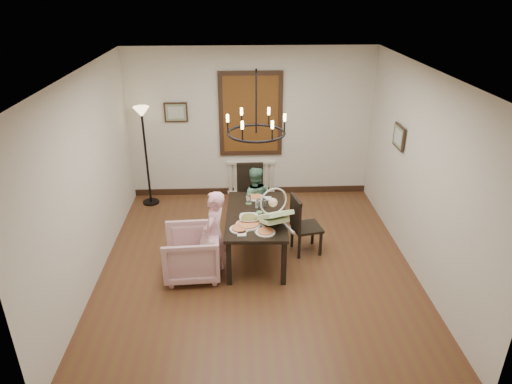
{
  "coord_description": "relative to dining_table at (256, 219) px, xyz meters",
  "views": [
    {
      "loc": [
        -0.26,
        -5.64,
        3.82
      ],
      "look_at": [
        0.0,
        0.29,
        1.05
      ],
      "focal_mm": 32.0,
      "sensor_mm": 36.0,
      "label": 1
    }
  ],
  "objects": [
    {
      "name": "elderly_woman",
      "position": [
        -0.59,
        -0.44,
        -0.1
      ],
      "size": [
        0.36,
        0.45,
        1.07
      ],
      "primitive_type": "imported",
      "rotation": [
        0.0,
        0.0,
        -1.88
      ],
      "color": "#EBA6B5",
      "rests_on": "room_shell"
    },
    {
      "name": "baby_bouncer",
      "position": [
        0.22,
        -0.36,
        0.27
      ],
      "size": [
        0.59,
        0.69,
        0.38
      ],
      "primitive_type": null,
      "rotation": [
        0.0,
        0.0,
        0.35
      ],
      "color": "#CAEAA1",
      "rests_on": "dining_table"
    },
    {
      "name": "radiator",
      "position": [
        -0.0,
        2.24,
        -0.28
      ],
      "size": [
        0.92,
        0.12,
        0.62
      ],
      "primitive_type": null,
      "color": "silver",
      "rests_on": "room_shell"
    },
    {
      "name": "window_blinds",
      "position": [
        -0.0,
        2.22,
        0.97
      ],
      "size": [
        1.0,
        0.03,
        1.4
      ],
      "primitive_type": "cube",
      "color": "#603413",
      "rests_on": "room_shell"
    },
    {
      "name": "salad_bowl",
      "position": [
        -0.11,
        -0.2,
        0.13
      ],
      "size": [
        0.33,
        0.33,
        0.08
      ],
      "primitive_type": "imported",
      "color": "white",
      "rests_on": "dining_table"
    },
    {
      "name": "chair_far",
      "position": [
        -0.04,
        1.1,
        -0.12
      ],
      "size": [
        0.47,
        0.47,
        1.02
      ],
      "primitive_type": null,
      "rotation": [
        0.0,
        0.0,
        0.03
      ],
      "color": "black",
      "rests_on": "room_shell"
    },
    {
      "name": "floor_lamp",
      "position": [
        -1.9,
        1.91,
        0.27
      ],
      "size": [
        0.3,
        0.3,
        1.8
      ],
      "primitive_type": null,
      "color": "black",
      "rests_on": "room_shell"
    },
    {
      "name": "pizza_platter",
      "position": [
        -0.13,
        -0.33,
        0.1
      ],
      "size": [
        0.35,
        0.35,
        0.04
      ],
      "primitive_type": "cylinder",
      "color": "tan",
      "rests_on": "dining_table"
    },
    {
      "name": "dining_table",
      "position": [
        0.0,
        0.0,
        0.0
      ],
      "size": [
        0.93,
        1.57,
        0.72
      ],
      "rotation": [
        0.0,
        0.0,
        -0.04
      ],
      "color": "black",
      "rests_on": "room_shell"
    },
    {
      "name": "drinking_glass",
      "position": [
        0.05,
        0.19,
        0.16
      ],
      "size": [
        0.07,
        0.07,
        0.15
      ],
      "primitive_type": "cylinder",
      "color": "silver",
      "rests_on": "dining_table"
    },
    {
      "name": "chair_right",
      "position": [
        0.77,
        0.11,
        -0.16
      ],
      "size": [
        0.49,
        0.49,
        0.94
      ],
      "primitive_type": null,
      "rotation": [
        0.0,
        0.0,
        1.77
      ],
      "color": "black",
      "rests_on": "room_shell"
    },
    {
      "name": "picture_right",
      "position": [
        2.21,
        0.66,
        1.02
      ],
      "size": [
        0.03,
        0.42,
        0.36
      ],
      "primitive_type": "cube",
      "rotation": [
        0.0,
        0.0,
        1.57
      ],
      "color": "black",
      "rests_on": "room_shell"
    },
    {
      "name": "picture_back",
      "position": [
        -1.35,
        2.23,
        1.02
      ],
      "size": [
        0.42,
        0.03,
        0.36
      ],
      "primitive_type": "cube",
      "color": "black",
      "rests_on": "room_shell"
    },
    {
      "name": "seated_man",
      "position": [
        0.0,
        0.8,
        -0.17
      ],
      "size": [
        0.46,
        0.36,
        0.93
      ],
      "primitive_type": "imported",
      "rotation": [
        0.0,
        0.0,
        3.13
      ],
      "color": "#4A7D62",
      "rests_on": "room_shell"
    },
    {
      "name": "chandelier",
      "position": [
        -0.0,
        -0.0,
        1.32
      ],
      "size": [
        0.8,
        0.8,
        0.04
      ],
      "primitive_type": "torus",
      "color": "black",
      "rests_on": "room_shell"
    },
    {
      "name": "room_shell",
      "position": [
        -0.0,
        0.13,
        0.77
      ],
      "size": [
        4.51,
        5.0,
        2.81
      ],
      "color": "#5A301F",
      "rests_on": "ground"
    },
    {
      "name": "armchair",
      "position": [
        -0.93,
        -0.44,
        -0.28
      ],
      "size": [
        0.82,
        0.8,
        0.71
      ],
      "primitive_type": "imported",
      "rotation": [
        0.0,
        0.0,
        -1.52
      ],
      "color": "beige",
      "rests_on": "room_shell"
    }
  ]
}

